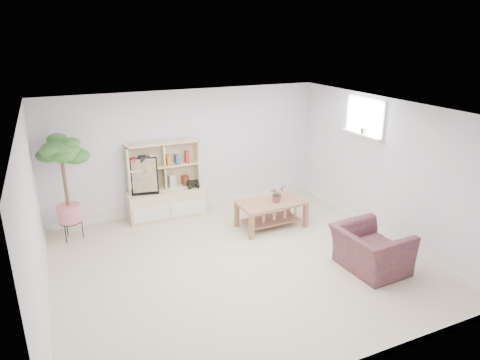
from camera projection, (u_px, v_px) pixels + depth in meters
name	position (u px, v px, depth m)	size (l,w,h in m)	color
floor	(239.00, 264.00, 6.66)	(5.50, 5.00, 0.01)	beige
ceiling	(239.00, 111.00, 5.87)	(5.50, 5.00, 0.01)	white
walls	(239.00, 192.00, 6.26)	(5.51, 5.01, 2.40)	white
baseboard	(239.00, 261.00, 6.64)	(5.50, 5.00, 0.10)	white
window	(366.00, 117.00, 7.57)	(0.10, 0.98, 0.68)	white
window_sill	(361.00, 134.00, 7.66)	(0.14, 1.00, 0.04)	white
storage_unit	(166.00, 181.00, 8.14)	(1.47, 0.50, 1.47)	beige
poster	(144.00, 176.00, 7.88)	(0.50, 0.12, 0.69)	yellow
toy_truck	(193.00, 184.00, 8.30)	(0.29, 0.20, 0.15)	black
coffee_table	(271.00, 214.00, 7.86)	(1.21, 0.66, 0.49)	brown
table_plant	(277.00, 194.00, 7.74)	(0.27, 0.23, 0.30)	#1D622A
floor_tree	(66.00, 189.00, 7.17)	(0.68, 0.68, 1.85)	#34702A
armchair	(371.00, 247.00, 6.40)	(1.01, 0.88, 0.75)	#202349
sill_plant	(364.00, 128.00, 7.57)	(0.13, 0.10, 0.23)	#34702A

